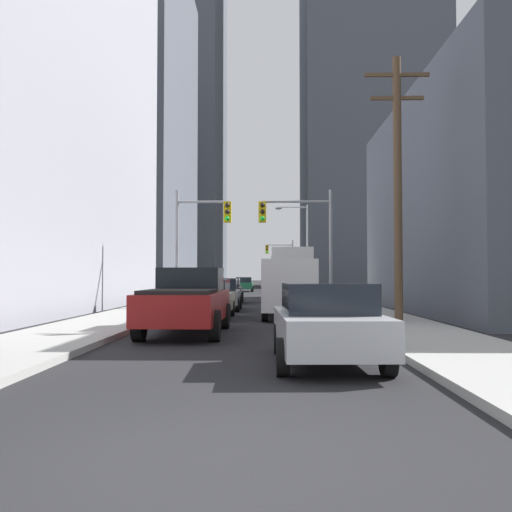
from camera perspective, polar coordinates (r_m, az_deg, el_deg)
ground_plane at (r=5.11m, az=-6.38°, el=-20.99°), size 400.00×400.00×0.00m
sidewalk_left at (r=55.08m, az=-4.58°, el=-3.70°), size 2.97×160.00×0.15m
sidewalk_right at (r=54.98m, az=5.37°, el=-3.70°), size 2.97×160.00×0.15m
city_bus at (r=38.71m, az=3.57°, el=-1.66°), size 2.77×11.55×3.40m
pickup_truck_red at (r=16.04m, az=-7.09°, el=-4.64°), size 2.20×5.43×1.90m
cargo_van_white at (r=21.87m, az=3.45°, el=-3.03°), size 2.18×5.28×2.26m
sedan_silver at (r=10.59m, az=7.29°, el=-6.85°), size 1.95×4.25×1.52m
sedan_beige at (r=21.54m, az=-5.04°, el=-4.41°), size 1.95×4.26×1.52m
sedan_grey at (r=26.84m, az=-3.68°, el=-3.95°), size 1.95×4.23×1.52m
sedan_black at (r=33.74m, az=-3.06°, el=-3.56°), size 1.95×4.21×1.52m
sedan_green at (r=58.40m, az=-1.23°, el=-2.93°), size 1.95×4.21×1.52m
traffic_signal_near_left at (r=28.05m, az=-5.79°, el=2.73°), size 2.84×0.44×6.00m
traffic_signal_near_right at (r=27.91m, az=4.49°, el=2.84°), size 3.72×0.44×6.00m
traffic_signal_far_right at (r=66.98m, az=2.59°, el=-0.03°), size 3.42×0.44×6.00m
utility_pole_right at (r=19.39m, az=14.38°, el=7.35°), size 2.20×0.28×9.08m
street_lamp_right at (r=45.47m, az=4.72°, el=1.62°), size 2.68×0.32×7.50m
building_left_mid_office at (r=58.31m, az=-18.74°, el=12.50°), size 22.60×21.20×32.42m
building_left_far_tower at (r=100.71m, az=-10.06°, el=17.10°), size 21.94×25.71×69.33m
building_right_far_highrise at (r=99.67m, az=11.65°, el=16.10°), size 22.65×19.55×65.29m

